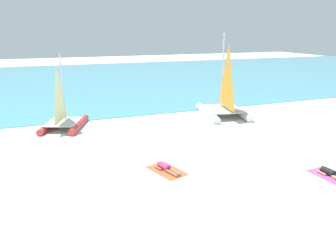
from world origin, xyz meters
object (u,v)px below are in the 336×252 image
Objects in this scene: sailboat_white at (224,104)px; towel_left at (167,171)px; sunbather_left at (166,168)px; towel_right at (332,177)px; sailboat_red at (63,118)px; sunbather_right at (331,173)px.

towel_left is at bearing -123.44° from sailboat_white.
sunbather_left reaches higher than towel_left.
towel_right is at bearing -84.18° from sailboat_white.
sailboat_red is 2.51× the size of towel_right.
sailboat_white reaches higher than sailboat_red.
towel_right is (6.56, -3.18, -0.13)m from sunbather_left.
sunbather_left is at bearing -123.76° from sailboat_white.
towel_right is (-0.82, -10.84, -0.88)m from sailboat_white.
towel_right is 0.14m from sunbather_right.
sailboat_white is at bearing 46.40° from towel_left.
sailboat_red is 2.51× the size of towel_left.
sunbather_right is at bearing 93.79° from towel_right.
sailboat_white reaches higher than towel_right.
sailboat_white is at bearing 28.24° from sunbather_left.
sunbather_right is (6.54, -3.05, 0.13)m from towel_left.
sunbather_left and sunbather_right have the same top height.
towel_right is at bearing -90.00° from sunbather_right.
towel_right is 1.21× the size of sunbather_right.
towel_left is at bearing -45.06° from sailboat_red.
sunbather_left is at bearing 154.18° from towel_right.
towel_right is at bearing -25.44° from towel_left.
towel_left is 0.14m from sunbather_left.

